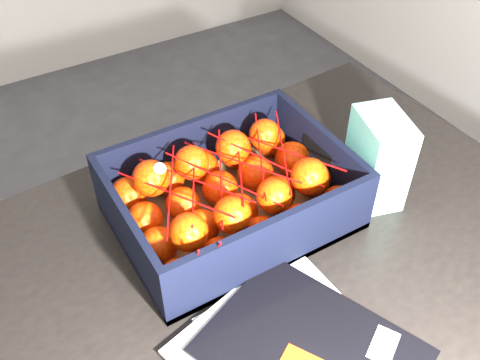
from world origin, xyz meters
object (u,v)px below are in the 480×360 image
magazine_stack (302,359)px  retail_carton (378,159)px  produce_crate (231,201)px  table (241,322)px

magazine_stack → retail_carton: bearing=34.6°
magazine_stack → produce_crate: bearing=79.1°
magazine_stack → table: bearing=92.2°
table → produce_crate: produce_crate is taller
table → retail_carton: size_ratio=7.53×
table → retail_carton: bearing=10.4°
table → produce_crate: (0.06, 0.14, 0.14)m
produce_crate → retail_carton: (0.25, -0.08, 0.05)m
produce_crate → retail_carton: bearing=-17.9°
magazine_stack → retail_carton: 0.37m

